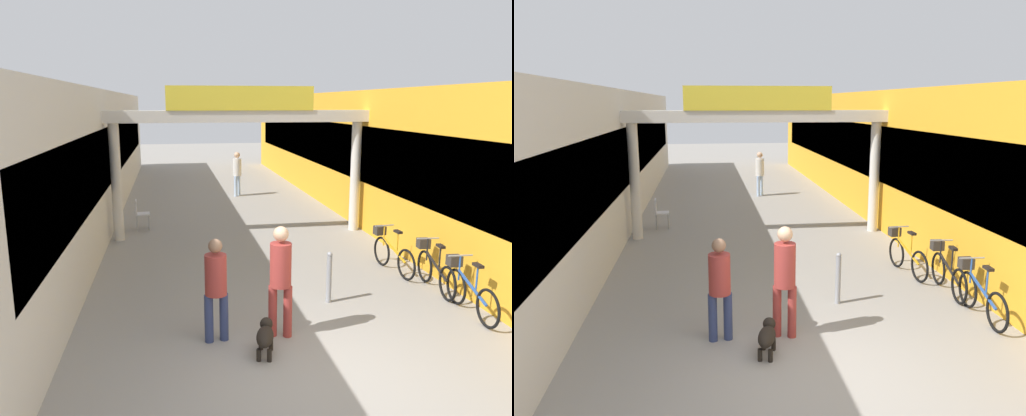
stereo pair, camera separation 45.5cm
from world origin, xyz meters
The scene contains 13 objects.
ground_plane centered at (0.00, 0.00, 0.00)m, with size 80.00×80.00×0.00m, color gray.
storefront_left centered at (-5.09, 11.00, 2.02)m, with size 3.00×26.00×4.03m.
storefront_right centered at (5.09, 11.00, 2.02)m, with size 3.00×26.00×4.03m.
arcade_sign_gateway centered at (0.00, 7.55, 2.90)m, with size 7.40×0.47×4.11m.
pedestrian_with_dog centered at (-0.27, 1.24, 1.05)m, with size 0.43×0.43×1.82m.
pedestrian_companion centered at (-1.29, 1.25, 0.95)m, with size 0.39×0.38×1.66m.
pedestrian_carrying_crate centered at (0.71, 13.57, 1.01)m, with size 0.48×0.48×1.76m.
dog_on_leash centered at (-0.61, 0.71, 0.30)m, with size 0.40×0.69×0.48m.
bicycle_blue_nearest centered at (3.22, 1.57, 0.44)m, with size 0.46×1.69×0.98m.
bicycle_black_second centered at (3.22, 2.76, 0.44)m, with size 0.46×1.69×0.98m.
bicycle_orange_third centered at (2.85, 3.94, 0.44)m, with size 0.46×1.69×0.98m.
bollard_post_metal centered at (0.93, 2.45, 0.50)m, with size 0.10×0.10×0.98m.
cafe_chair_aluminium_nearer centered at (-2.84, 8.67, 0.54)m, with size 0.42×0.42×0.89m.
Camera 2 is at (-1.47, -6.08, 3.68)m, focal length 35.00 mm.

